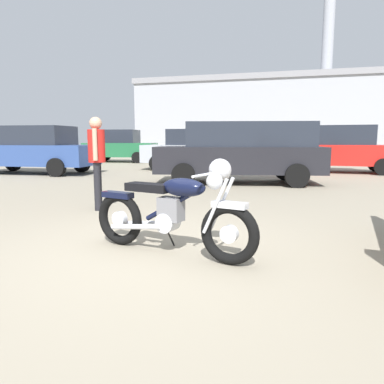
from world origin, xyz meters
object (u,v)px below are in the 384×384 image
Objects in this scene: blue_hatchback_right at (195,150)px; red_hatchback_near at (119,146)px; bystander at (97,153)px; pale_sedan_back at (29,148)px; white_estate_far at (242,151)px; vintage_motorcycle at (175,211)px; dark_sedan_left at (343,148)px.

red_hatchback_near is at bearing -35.49° from blue_hatchback_right.
pale_sedan_back is (-6.00, 5.57, -0.08)m from bystander.
pale_sedan_back is 7.13m from red_hatchback_near.
pale_sedan_back and white_estate_far have the same top height.
pale_sedan_back is (-8.13, 7.64, 0.45)m from vintage_motorcycle.
white_estate_far is at bearing -10.72° from pale_sedan_back.
dark_sedan_left is at bearing -175.35° from blue_hatchback_right.
pale_sedan_back reaches higher than blue_hatchback_right.
dark_sedan_left reaches higher than white_estate_far.
blue_hatchback_right is 1.03× the size of red_hatchback_near.
vintage_motorcycle is 11.16m from pale_sedan_back.
red_hatchback_near is (-8.05, 14.77, 0.43)m from vintage_motorcycle.
bystander is 5.05m from white_estate_far.
white_estate_far reaches higher than blue_hatchback_right.
bystander is 0.34× the size of pale_sedan_back.
white_estate_far is at bearing -53.02° from red_hatchback_near.
blue_hatchback_right is at bearing 118.04° from vintage_motorcycle.
blue_hatchback_right reaches higher than bystander.
dark_sedan_left is at bearing 13.36° from pale_sedan_back.
red_hatchback_near is (-5.43, 3.98, 0.08)m from blue_hatchback_right.
bystander is 0.41× the size of red_hatchback_near.
blue_hatchback_right is at bearing 25.72° from pale_sedan_back.
red_hatchback_near is (-5.92, 12.70, -0.10)m from bystander.
dark_sedan_left is at bearing -25.25° from red_hatchback_near.
white_estate_far reaches higher than vintage_motorcycle.
pale_sedan_back is 6.34m from blue_hatchback_right.
bystander is at bearing -46.94° from pale_sedan_back.
white_estate_far is 4.78m from blue_hatchback_right.
red_hatchback_near reaches higher than vintage_motorcycle.
dark_sedan_left is 0.83× the size of pale_sedan_back.
dark_sedan_left is 11.83m from pale_sedan_back.
bystander is at bearing 55.73° from white_estate_far.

